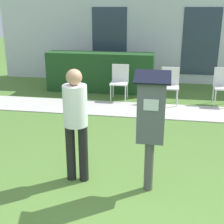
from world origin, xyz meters
TOP-DOWN VIEW (x-y plane):
  - ground_plane at (0.00, 0.00)m, footprint 40.00×40.00m
  - sidewalk at (0.00, 4.04)m, footprint 12.00×1.10m
  - building_facade at (0.00, 7.08)m, footprint 10.00×0.26m
  - parking_meter at (0.24, 0.73)m, footprint 0.44×0.31m
  - person_standing at (-0.75, 0.81)m, footprint 0.32×0.32m
  - outdoor_chair_left at (-0.76, 4.92)m, footprint 0.44×0.44m
  - outdoor_chair_middle at (0.52, 4.73)m, footprint 0.44×0.44m
  - outdoor_chair_right at (1.81, 4.89)m, footprint 0.44×0.44m
  - hedge_row at (-1.43, 5.60)m, footprint 3.00×0.60m

SIDE VIEW (x-z plane):
  - ground_plane at x=0.00m, z-range 0.00..0.00m
  - sidewalk at x=0.00m, z-range 0.00..0.02m
  - outdoor_chair_left at x=-0.76m, z-range 0.08..0.98m
  - outdoor_chair_middle at x=0.52m, z-range 0.08..0.98m
  - outdoor_chair_right at x=1.81m, z-range 0.08..0.98m
  - hedge_row at x=-1.43m, z-range 0.00..1.10m
  - person_standing at x=-0.75m, z-range 0.14..1.72m
  - parking_meter at x=0.24m, z-range 0.22..1.81m
  - building_facade at x=0.00m, z-range 0.00..3.20m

